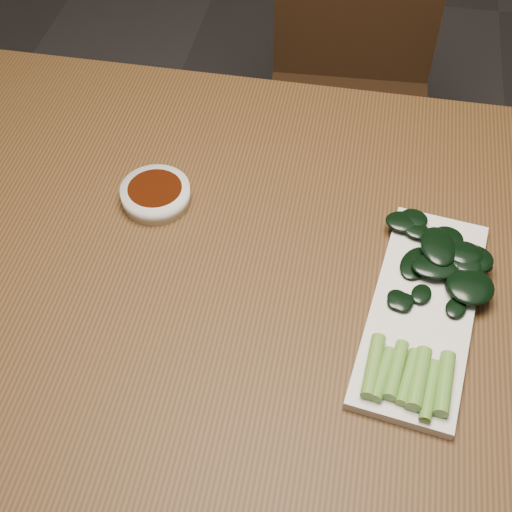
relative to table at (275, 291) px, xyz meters
name	(u,v)px	position (x,y,z in m)	size (l,w,h in m)	color
ground	(269,478)	(0.00, 0.00, -0.68)	(6.00, 6.00, 0.00)	#2A2727
table	(275,291)	(0.00, 0.00, 0.00)	(1.40, 0.80, 0.75)	#422A12
chair_far	(349,88)	(0.05, 0.76, -0.19)	(0.40, 0.40, 0.89)	black
sauce_bowl	(156,194)	(-0.19, 0.08, 0.09)	(0.10, 0.10, 0.03)	silver
serving_plate	(422,310)	(0.20, -0.05, 0.08)	(0.17, 0.35, 0.01)	silver
gai_lan	(436,294)	(0.21, -0.04, 0.10)	(0.17, 0.33, 0.02)	#5A8D30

